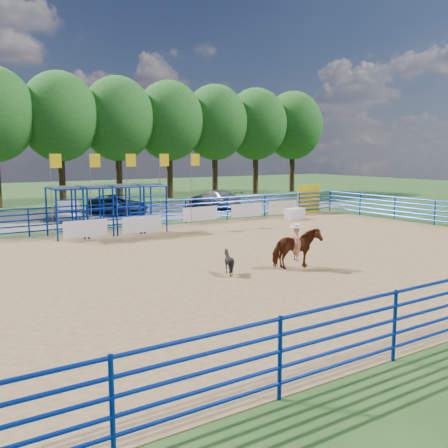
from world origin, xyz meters
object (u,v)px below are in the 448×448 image
Objects in this scene: calf at (229,262)px; horse_and_rider at (297,246)px; car_c at (118,204)px; car_b at (67,210)px; announcer_table at (295,214)px; car_d at (214,199)px.

horse_and_rider is at bearing -132.17° from calf.
calf is 19.12m from car_c.
calf is at bearing 101.57° from car_b.
car_c is (-8.56, 8.85, 0.31)m from announcer_table.
car_c is at bearing -37.89° from calf.
car_c reaches higher than announcer_table.
car_c is at bearing 134.04° from announcer_table.
horse_and_rider is 2.68m from calf.
car_d reaches higher than car_c.
calf is 0.23× the size of car_b.
horse_and_rider is (-9.11, -10.65, 0.49)m from announcer_table.
horse_and_rider reaches higher than calf.
car_c is 0.97× the size of car_d.
car_d is at bearing -167.81° from car_b.
announcer_table is 1.51× the size of calf.
car_b reaches higher than calf.
car_b is at bearing -26.29° from calf.
car_b is 11.39m from car_d.
car_c is (0.56, 19.49, -0.17)m from horse_and_rider.
horse_and_rider is at bearing 61.59° from car_d.
horse_and_rider is 19.50m from car_c.
calf is 0.17× the size of car_d.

